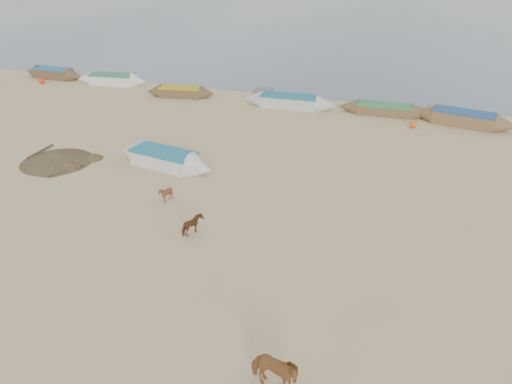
% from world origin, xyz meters
% --- Properties ---
extents(ground, '(140.00, 140.00, 0.00)m').
position_xyz_m(ground, '(0.00, 0.00, 0.00)').
color(ground, tan).
rests_on(ground, ground).
extents(sea, '(160.00, 160.00, 0.00)m').
position_xyz_m(sea, '(0.00, 82.00, 0.01)').
color(sea, slate).
rests_on(sea, ground).
extents(cow_adult, '(1.52, 0.83, 1.23)m').
position_xyz_m(cow_adult, '(3.53, -5.00, 0.62)').
color(cow_adult, brown).
rests_on(cow_adult, ground).
extents(calf_front, '(0.93, 0.90, 0.77)m').
position_xyz_m(calf_front, '(-4.24, 3.65, 0.38)').
color(calf_front, brown).
rests_on(calf_front, ground).
extents(calf_right, '(0.75, 0.86, 0.83)m').
position_xyz_m(calf_right, '(-1.83, 1.45, 0.41)').
color(calf_right, brown).
rests_on(calf_right, ground).
extents(near_canoe, '(6.10, 2.47, 0.86)m').
position_xyz_m(near_canoe, '(-6.18, 7.18, 0.43)').
color(near_canoe, silver).
rests_on(near_canoe, ground).
extents(debris_pile, '(4.95, 4.95, 0.56)m').
position_xyz_m(debris_pile, '(-11.95, 5.82, 0.28)').
color(debris_pile, brown).
rests_on(debris_pile, ground).
extents(waterline_canoes, '(57.90, 4.32, 0.95)m').
position_xyz_m(waterline_canoes, '(0.69, 19.78, 0.43)').
color(waterline_canoes, brown).
rests_on(waterline_canoes, ground).
extents(beach_clutter, '(44.70, 4.51, 0.64)m').
position_xyz_m(beach_clutter, '(4.31, 19.85, 0.30)').
color(beach_clutter, '#2D652F').
rests_on(beach_clutter, ground).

